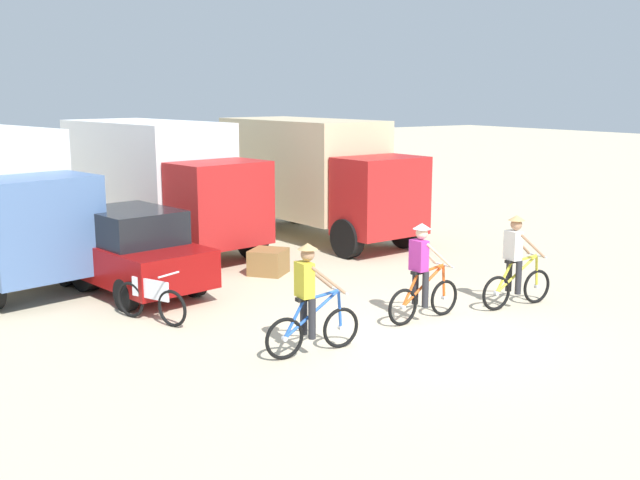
# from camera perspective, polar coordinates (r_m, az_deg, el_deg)

# --- Properties ---
(ground_plane) EXTENTS (120.00, 120.00, 0.00)m
(ground_plane) POSITION_cam_1_polar(r_m,az_deg,el_deg) (13.14, 8.02, -7.18)
(ground_plane) COLOR beige
(box_truck_avon_van) EXTENTS (3.36, 7.03, 3.35)m
(box_truck_avon_van) POSITION_cam_1_polar(r_m,az_deg,el_deg) (20.37, -12.26, 4.63)
(box_truck_avon_van) COLOR white
(box_truck_avon_van) RESTS_ON ground
(box_truck_tan_camper) EXTENTS (2.86, 6.91, 3.35)m
(box_truck_tan_camper) POSITION_cam_1_polar(r_m,az_deg,el_deg) (21.36, -0.49, 5.18)
(box_truck_tan_camper) COLOR #CCB78E
(box_truck_tan_camper) RESTS_ON ground
(sedan_parked) EXTENTS (2.43, 4.43, 1.76)m
(sedan_parked) POSITION_cam_1_polar(r_m,az_deg,el_deg) (16.09, -14.39, -0.76)
(sedan_parked) COLOR maroon
(sedan_parked) RESTS_ON ground
(cyclist_orange_shirt) EXTENTS (1.73, 0.52, 1.82)m
(cyclist_orange_shirt) POSITION_cam_1_polar(r_m,az_deg,el_deg) (11.85, -0.77, -4.83)
(cyclist_orange_shirt) COLOR black
(cyclist_orange_shirt) RESTS_ON ground
(cyclist_cowboy_hat) EXTENTS (1.73, 0.52, 1.82)m
(cyclist_cowboy_hat) POSITION_cam_1_polar(r_m,az_deg,el_deg) (13.69, 7.80, -2.73)
(cyclist_cowboy_hat) COLOR black
(cyclist_cowboy_hat) RESTS_ON ground
(cyclist_near_camera) EXTENTS (1.73, 0.52, 1.82)m
(cyclist_near_camera) POSITION_cam_1_polar(r_m,az_deg,el_deg) (14.92, 14.70, -1.84)
(cyclist_near_camera) COLOR black
(cyclist_near_camera) RESTS_ON ground
(bicycle_spare) EXTENTS (0.80, 1.61, 0.97)m
(bicycle_spare) POSITION_cam_1_polar(r_m,az_deg,el_deg) (13.96, -12.76, -4.55)
(bicycle_spare) COLOR black
(bicycle_spare) RESTS_ON ground
(supply_crate) EXTENTS (1.09, 1.09, 0.58)m
(supply_crate) POSITION_cam_1_polar(r_m,az_deg,el_deg) (17.23, -3.95, -1.66)
(supply_crate) COLOR olive
(supply_crate) RESTS_ON ground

